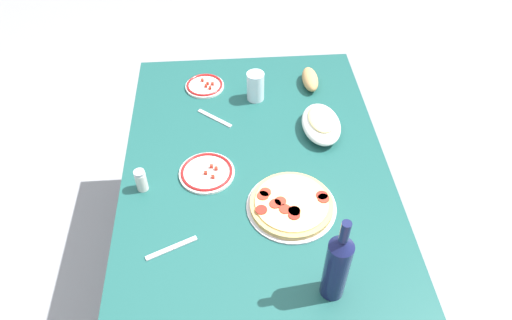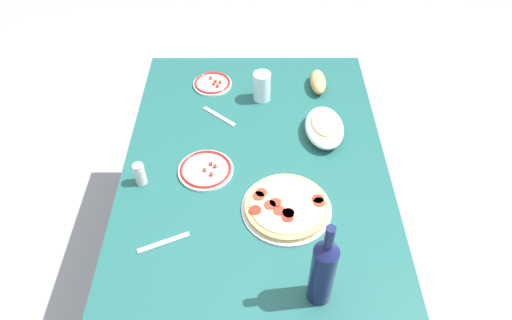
# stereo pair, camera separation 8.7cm
# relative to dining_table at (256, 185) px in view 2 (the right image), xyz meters

# --- Properties ---
(ground_plane) EXTENTS (8.00, 8.00, 0.00)m
(ground_plane) POSITION_rel_dining_table_xyz_m (0.00, 0.00, -0.64)
(ground_plane) COLOR gray
(ground_plane) RESTS_ON ground
(dining_table) EXTENTS (1.41, 0.97, 0.75)m
(dining_table) POSITION_rel_dining_table_xyz_m (0.00, 0.00, 0.00)
(dining_table) COLOR #194C47
(dining_table) RESTS_ON ground
(pepperoni_pizza) EXTENTS (0.31, 0.31, 0.03)m
(pepperoni_pizza) POSITION_rel_dining_table_xyz_m (0.20, 0.10, 0.12)
(pepperoni_pizza) COLOR #B7B7BC
(pepperoni_pizza) RESTS_ON dining_table
(baked_pasta_dish) EXTENTS (0.24, 0.15, 0.08)m
(baked_pasta_dish) POSITION_rel_dining_table_xyz_m (-0.17, 0.27, 0.15)
(baked_pasta_dish) COLOR white
(baked_pasta_dish) RESTS_ON dining_table
(wine_bottle) EXTENTS (0.07, 0.07, 0.33)m
(wine_bottle) POSITION_rel_dining_table_xyz_m (0.52, 0.18, 0.25)
(wine_bottle) COLOR #141942
(wine_bottle) RESTS_ON dining_table
(water_glass) EXTENTS (0.07, 0.07, 0.13)m
(water_glass) POSITION_rel_dining_table_xyz_m (-0.40, 0.03, 0.17)
(water_glass) COLOR silver
(water_glass) RESTS_ON dining_table
(side_plate_near) EXTENTS (0.20, 0.20, 0.02)m
(side_plate_near) POSITION_rel_dining_table_xyz_m (0.03, -0.18, 0.12)
(side_plate_near) COLOR white
(side_plate_near) RESTS_ON dining_table
(side_plate_far) EXTENTS (0.17, 0.17, 0.02)m
(side_plate_far) POSITION_rel_dining_table_xyz_m (-0.49, -0.19, 0.12)
(side_plate_far) COLOR white
(side_plate_far) RESTS_ON dining_table
(bread_loaf) EXTENTS (0.16, 0.07, 0.06)m
(bread_loaf) POSITION_rel_dining_table_xyz_m (-0.47, 0.27, 0.14)
(bread_loaf) COLOR tan
(bread_loaf) RESTS_ON dining_table
(spice_shaker) EXTENTS (0.04, 0.04, 0.09)m
(spice_shaker) POSITION_rel_dining_table_xyz_m (0.08, -0.41, 0.15)
(spice_shaker) COLOR silver
(spice_shaker) RESTS_ON dining_table
(fork_left) EXTENTS (0.08, 0.16, 0.00)m
(fork_left) POSITION_rel_dining_table_xyz_m (0.34, -0.29, 0.11)
(fork_left) COLOR #B7B7BC
(fork_left) RESTS_ON dining_table
(fork_right) EXTENTS (0.12, 0.14, 0.00)m
(fork_right) POSITION_rel_dining_table_xyz_m (-0.28, -0.15, 0.11)
(fork_right) COLOR #B7B7BC
(fork_right) RESTS_ON dining_table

